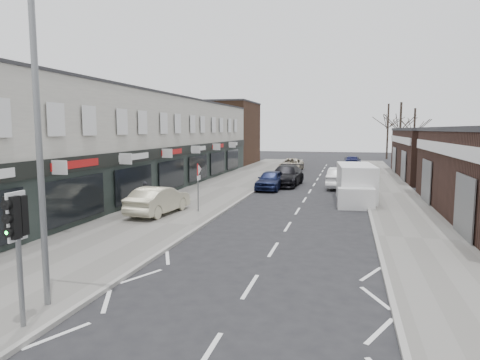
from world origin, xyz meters
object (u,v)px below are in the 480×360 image
Objects in this scene: warning_sign at (199,174)px; parked_car_right_a at (341,178)px; sedan_on_pavement at (159,200)px; pedestrian at (145,195)px; parked_car_left_a at (271,180)px; parked_car_left_b at (286,176)px; white_van at (356,184)px; parked_car_left_c at (291,165)px; traffic_light at (17,228)px; street_lamp at (44,128)px; parked_car_right_c at (352,162)px; parked_car_right_b at (356,169)px.

warning_sign is 14.49m from parked_car_right_a.
pedestrian reaches higher than sedan_on_pavement.
parked_car_left_a is (3.99, 11.37, -0.12)m from sedan_on_pavement.
parked_car_left_b is 1.14× the size of parked_car_right_a.
white_van is 1.26× the size of parked_car_left_c.
sedan_on_pavement is 14.83m from parked_car_left_b.
traffic_light is 0.72× the size of parked_car_left_a.
parked_car_left_b is (2.33, 25.67, -3.80)m from street_lamp.
parked_car_right_c is at bearing -101.81° from sedan_on_pavement.
traffic_light is at bearing 82.69° from parked_car_right_b.
parked_car_left_b is 12.73m from parked_car_left_c.
street_lamp reaches higher than warning_sign.
parked_car_left_c is at bearing -124.59° from pedestrian.
white_van is 15.22m from parked_car_right_b.
parked_car_right_a is at bearing -118.67° from sedan_on_pavement.
parked_car_right_c is at bearing 76.94° from parked_car_left_a.
warning_sign is at bearing 151.86° from pedestrian.
parked_car_left_a is (-6.21, 4.06, -0.38)m from white_van.
parked_car_right_b is at bearing 94.28° from parked_car_right_c.
white_van is at bearing -47.64° from parked_car_left_b.
sedan_on_pavement is (-2.60, 12.85, -1.56)m from traffic_light.
white_van is 1.39× the size of sedan_on_pavement.
street_lamp is at bearing 83.86° from pedestrian.
parked_car_right_a is at bearing 75.97° from traffic_light.
street_lamp is 26.36m from parked_car_right_a.
warning_sign is at bearing -99.40° from parked_car_left_b.
street_lamp reaches higher than parked_car_left_c.
parked_car_left_a is at bearing 28.11° from parked_car_right_a.
street_lamp is at bearing -90.33° from parked_car_left_c.
parked_car_right_b is at bearing -109.50° from sedan_on_pavement.
warning_sign is at bearing -142.32° from sedan_on_pavement.
parked_car_left_b is (2.96, 12.87, -1.39)m from warning_sign.
parked_car_right_c is at bearing 77.46° from parked_car_left_b.
parked_car_left_a is at bearing 76.43° from parked_car_right_c.
pedestrian is 0.38× the size of parked_car_right_b.
traffic_light is 27.02m from parked_car_left_b.
parked_car_right_b is (8.03, 34.17, -3.94)m from street_lamp.
sedan_on_pavement is 24.86m from parked_car_right_b.
sedan_on_pavement is at bearing -106.20° from parked_car_left_a.
parked_car_right_c reaches higher than parked_car_left_c.
white_van reaches higher than parked_car_right_c.
white_van is at bearing -138.87° from sedan_on_pavement.
pedestrian is (-1.52, 1.46, 0.02)m from sedan_on_pavement.
sedan_on_pavement is at bearing -149.06° from white_van.
parked_car_left_c is 1.24× the size of parked_car_right_b.
street_lamp is at bearing 82.75° from parked_car_right_c.
warning_sign is at bearing -98.74° from parked_car_left_a.
warning_sign reaches higher than pedestrian.
parked_car_left_a is (5.51, 9.92, -0.14)m from pedestrian.
parked_car_left_a reaches higher than parked_car_right_c.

